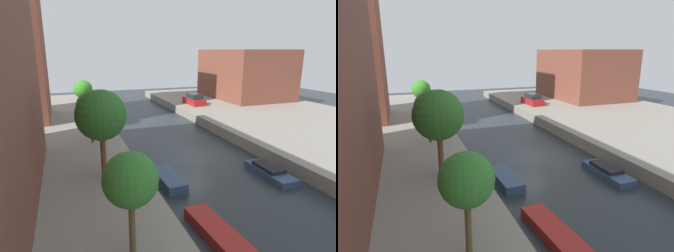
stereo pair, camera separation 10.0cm
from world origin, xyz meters
TOP-DOWN VIEW (x-y plane):
  - ground_plane at (0.00, 0.00)m, footprint 84.00×84.00m
  - quay_right at (15.00, 0.00)m, footprint 20.00×64.00m
  - low_block_right at (18.00, 19.34)m, footprint 10.00×13.48m
  - street_tree_1 at (-7.45, -10.73)m, footprint 1.98×1.98m
  - street_tree_2 at (-7.45, -3.26)m, footprint 2.98×2.98m
  - street_tree_3 at (-7.45, 3.69)m, footprint 2.30×2.30m
  - street_tree_4 at (-7.45, 11.12)m, footprint 1.91×1.91m
  - parked_car at (7.81, 16.38)m, footprint 1.85×4.10m
  - moored_boat_left_1 at (-3.26, -9.82)m, footprint 1.57×4.65m
  - moored_boat_left_2 at (-3.47, -3.74)m, footprint 1.37×3.47m
  - moored_boat_right_2 at (3.50, -5.00)m, footprint 1.42×4.09m

SIDE VIEW (x-z plane):
  - ground_plane at x=0.00m, z-range 0.00..0.00m
  - moored_boat_left_1 at x=-3.26m, z-range 0.00..0.54m
  - moored_boat_left_2 at x=-3.47m, z-range 0.00..0.60m
  - moored_boat_right_2 at x=3.50m, z-range -0.05..0.66m
  - quay_right at x=15.00m, z-range 0.00..1.00m
  - parked_car at x=7.81m, z-range 0.87..2.43m
  - street_tree_3 at x=-7.45m, z-range 1.93..6.11m
  - street_tree_1 at x=-7.45m, z-range 2.01..6.09m
  - street_tree_4 at x=-7.45m, z-range 2.19..6.61m
  - street_tree_2 at x=-7.45m, z-range 2.11..7.37m
  - low_block_right at x=18.00m, z-range 1.00..8.51m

